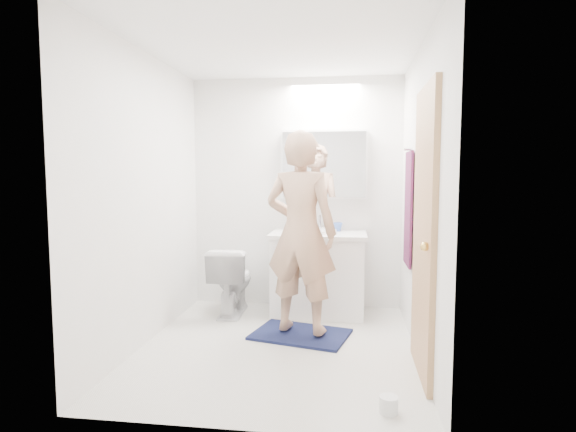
% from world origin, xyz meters
% --- Properties ---
extents(floor, '(2.50, 2.50, 0.00)m').
position_xyz_m(floor, '(0.00, 0.00, 0.00)').
color(floor, silver).
rests_on(floor, ground).
extents(ceiling, '(2.50, 2.50, 0.00)m').
position_xyz_m(ceiling, '(0.00, 0.00, 2.40)').
color(ceiling, white).
rests_on(ceiling, floor).
extents(wall_back, '(2.50, 0.00, 2.50)m').
position_xyz_m(wall_back, '(0.00, 1.25, 1.20)').
color(wall_back, white).
rests_on(wall_back, floor).
extents(wall_front, '(2.50, 0.00, 2.50)m').
position_xyz_m(wall_front, '(0.00, -1.25, 1.20)').
color(wall_front, white).
rests_on(wall_front, floor).
extents(wall_left, '(0.00, 2.50, 2.50)m').
position_xyz_m(wall_left, '(-1.10, 0.00, 1.20)').
color(wall_left, white).
rests_on(wall_left, floor).
extents(wall_right, '(0.00, 2.50, 2.50)m').
position_xyz_m(wall_right, '(1.10, 0.00, 1.20)').
color(wall_right, white).
rests_on(wall_right, floor).
extents(vanity_cabinet, '(0.90, 0.55, 0.78)m').
position_xyz_m(vanity_cabinet, '(0.26, 0.96, 0.39)').
color(vanity_cabinet, white).
rests_on(vanity_cabinet, floor).
extents(countertop, '(0.95, 0.58, 0.04)m').
position_xyz_m(countertop, '(0.26, 0.96, 0.80)').
color(countertop, white).
rests_on(countertop, vanity_cabinet).
extents(sink_basin, '(0.36, 0.36, 0.03)m').
position_xyz_m(sink_basin, '(0.26, 0.99, 0.84)').
color(sink_basin, white).
rests_on(sink_basin, countertop).
extents(faucet, '(0.02, 0.02, 0.16)m').
position_xyz_m(faucet, '(0.26, 1.19, 0.90)').
color(faucet, silver).
rests_on(faucet, countertop).
extents(medicine_cabinet, '(0.88, 0.14, 0.70)m').
position_xyz_m(medicine_cabinet, '(0.30, 1.18, 1.50)').
color(medicine_cabinet, white).
rests_on(medicine_cabinet, wall_back).
extents(mirror_panel, '(0.84, 0.01, 0.66)m').
position_xyz_m(mirror_panel, '(0.30, 1.10, 1.50)').
color(mirror_panel, silver).
rests_on(mirror_panel, medicine_cabinet).
extents(toilet, '(0.40, 0.68, 0.68)m').
position_xyz_m(toilet, '(-0.60, 0.85, 0.34)').
color(toilet, white).
rests_on(toilet, floor).
extents(bath_rug, '(0.91, 0.72, 0.02)m').
position_xyz_m(bath_rug, '(0.16, 0.29, 0.01)').
color(bath_rug, '#151741').
rests_on(bath_rug, floor).
extents(person, '(0.71, 0.55, 1.72)m').
position_xyz_m(person, '(0.16, 0.29, 0.91)').
color(person, tan).
rests_on(person, bath_rug).
extents(door, '(0.04, 0.80, 2.00)m').
position_xyz_m(door, '(1.08, -0.35, 1.00)').
color(door, '#AA8455').
rests_on(door, wall_right).
extents(door_knob, '(0.06, 0.06, 0.06)m').
position_xyz_m(door_knob, '(1.04, -0.65, 0.95)').
color(door_knob, gold).
rests_on(door_knob, door).
extents(towel, '(0.02, 0.42, 1.00)m').
position_xyz_m(towel, '(1.08, 0.55, 1.10)').
color(towel, '#101733').
rests_on(towel, wall_right).
extents(towel_hook, '(0.07, 0.02, 0.02)m').
position_xyz_m(towel_hook, '(1.07, 0.55, 1.62)').
color(towel_hook, silver).
rests_on(towel_hook, wall_right).
extents(soap_bottle_a, '(0.11, 0.11, 0.21)m').
position_xyz_m(soap_bottle_a, '(0.01, 1.11, 0.93)').
color(soap_bottle_a, '#C3B97E').
rests_on(soap_bottle_a, countertop).
extents(soap_bottle_b, '(0.10, 0.10, 0.16)m').
position_xyz_m(soap_bottle_b, '(0.04, 1.15, 0.90)').
color(soap_bottle_b, '#5779BA').
rests_on(soap_bottle_b, countertop).
extents(toothbrush_cup, '(0.12, 0.12, 0.09)m').
position_xyz_m(toothbrush_cup, '(0.45, 1.12, 0.86)').
color(toothbrush_cup, '#436BCB').
rests_on(toothbrush_cup, countertop).
extents(toilet_paper_roll, '(0.11, 0.11, 0.10)m').
position_xyz_m(toilet_paper_roll, '(0.81, -0.95, 0.05)').
color(toilet_paper_roll, white).
rests_on(toilet_paper_roll, floor).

